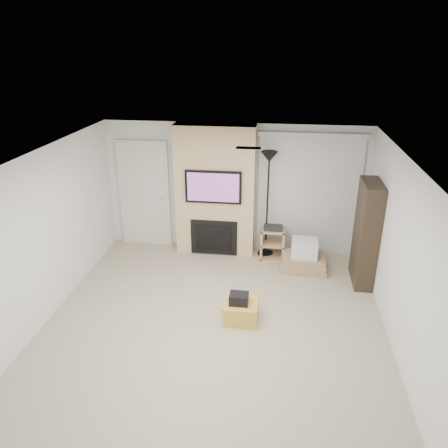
# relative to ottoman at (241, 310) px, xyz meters

# --- Properties ---
(floor) EXTENTS (5.00, 5.50, 0.00)m
(floor) POSITION_rel_ottoman_xyz_m (-0.38, -0.28, -0.15)
(floor) COLOR #B3A78A
(floor) RESTS_ON ground
(ceiling) EXTENTS (5.00, 5.50, 0.00)m
(ceiling) POSITION_rel_ottoman_xyz_m (-0.38, -0.28, 2.35)
(ceiling) COLOR white
(ceiling) RESTS_ON wall_back
(wall_back) EXTENTS (5.00, 0.00, 2.50)m
(wall_back) POSITION_rel_ottoman_xyz_m (-0.38, 2.47, 1.10)
(wall_back) COLOR white
(wall_back) RESTS_ON ground
(wall_front) EXTENTS (5.00, 0.00, 2.50)m
(wall_front) POSITION_rel_ottoman_xyz_m (-0.38, -3.03, 1.10)
(wall_front) COLOR white
(wall_front) RESTS_ON ground
(wall_left) EXTENTS (0.00, 5.50, 2.50)m
(wall_left) POSITION_rel_ottoman_xyz_m (-2.88, -0.28, 1.10)
(wall_left) COLOR white
(wall_left) RESTS_ON ground
(wall_right) EXTENTS (0.00, 5.50, 2.50)m
(wall_right) POSITION_rel_ottoman_xyz_m (2.12, -0.28, 1.10)
(wall_right) COLOR white
(wall_right) RESTS_ON ground
(hvac_vent) EXTENTS (0.35, 0.18, 0.01)m
(hvac_vent) POSITION_rel_ottoman_xyz_m (0.02, 0.52, 2.35)
(hvac_vent) COLOR silver
(hvac_vent) RESTS_ON ceiling
(ottoman) EXTENTS (0.50, 0.50, 0.30)m
(ottoman) POSITION_rel_ottoman_xyz_m (0.00, 0.00, 0.00)
(ottoman) COLOR gold
(ottoman) RESTS_ON floor
(black_bag) EXTENTS (0.28, 0.22, 0.16)m
(black_bag) POSITION_rel_ottoman_xyz_m (-0.03, -0.04, 0.23)
(black_bag) COLOR black
(black_bag) RESTS_ON ottoman
(fireplace_wall) EXTENTS (1.50, 0.47, 2.50)m
(fireplace_wall) POSITION_rel_ottoman_xyz_m (-0.73, 2.26, 1.09)
(fireplace_wall) COLOR #DEBC8A
(fireplace_wall) RESTS_ON floor
(entry_door) EXTENTS (1.02, 0.11, 2.14)m
(entry_door) POSITION_rel_ottoman_xyz_m (-2.18, 2.44, 0.90)
(entry_door) COLOR silver
(entry_door) RESTS_ON floor
(vertical_blinds) EXTENTS (1.98, 0.10, 2.37)m
(vertical_blinds) POSITION_rel_ottoman_xyz_m (1.02, 2.42, 1.12)
(vertical_blinds) COLOR silver
(vertical_blinds) RESTS_ON floor
(floor_lamp) EXTENTS (0.30, 0.30, 2.05)m
(floor_lamp) POSITION_rel_ottoman_xyz_m (0.26, 2.22, 1.47)
(floor_lamp) COLOR black
(floor_lamp) RESTS_ON floor
(av_stand) EXTENTS (0.45, 0.38, 0.66)m
(av_stand) POSITION_rel_ottoman_xyz_m (0.40, 2.09, 0.20)
(av_stand) COLOR tan
(av_stand) RESTS_ON floor
(box_stack) EXTENTS (0.87, 0.67, 0.57)m
(box_stack) POSITION_rel_ottoman_xyz_m (0.98, 1.74, 0.07)
(box_stack) COLOR tan
(box_stack) RESTS_ON floor
(bookshelf) EXTENTS (0.30, 0.80, 1.80)m
(bookshelf) POSITION_rel_ottoman_xyz_m (1.96, 1.41, 0.75)
(bookshelf) COLOR black
(bookshelf) RESTS_ON floor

